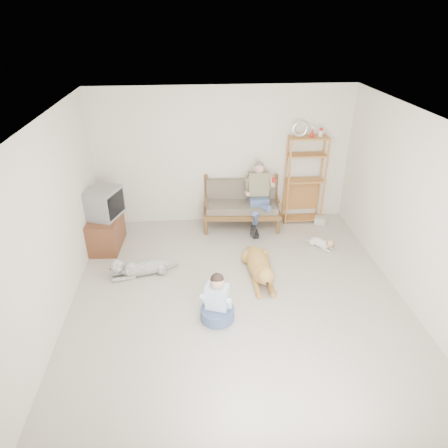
{
  "coord_description": "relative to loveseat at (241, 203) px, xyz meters",
  "views": [
    {
      "loc": [
        -0.63,
        -4.68,
        3.87
      ],
      "look_at": [
        -0.13,
        1.0,
        0.81
      ],
      "focal_mm": 32.0,
      "sensor_mm": 36.0,
      "label": 1
    }
  ],
  "objects": [
    {
      "name": "tv_stand",
      "position": [
        -2.56,
        -0.59,
        -0.19
      ],
      "size": [
        0.55,
        0.93,
        0.6
      ],
      "rotation": [
        0.0,
        0.0,
        -0.06
      ],
      "color": "brown",
      "rests_on": "ground"
    },
    {
      "name": "wall_left",
      "position": [
        -2.83,
        -2.43,
        0.86
      ],
      "size": [
        0.0,
        5.5,
        5.5
      ],
      "primitive_type": "plane",
      "rotation": [
        1.57,
        0.0,
        1.57
      ],
      "color": "beige",
      "rests_on": "ground"
    },
    {
      "name": "shaggy_dog",
      "position": [
        -1.88,
        -1.58,
        -0.34
      ],
      "size": [
        1.17,
        0.46,
        0.35
      ],
      "rotation": [
        0.0,
        0.0,
        -1.34
      ],
      "color": "white",
      "rests_on": "ground"
    },
    {
      "name": "child",
      "position": [
        -0.67,
        -2.74,
        -0.21
      ],
      "size": [
        0.48,
        0.48,
        0.76
      ],
      "rotation": [
        0.0,
        0.0,
        -0.36
      ],
      "color": "#516494",
      "rests_on": "ground"
    },
    {
      "name": "floor",
      "position": [
        -0.33,
        -2.43,
        -0.49
      ],
      "size": [
        5.5,
        5.5,
        0.0
      ],
      "primitive_type": "plane",
      "color": "beige",
      "rests_on": "ground"
    },
    {
      "name": "golden_retriever",
      "position": [
        0.09,
        -1.8,
        -0.3
      ],
      "size": [
        0.39,
        1.5,
        0.45
      ],
      "rotation": [
        0.0,
        0.0,
        0.02
      ],
      "color": "#C19043",
      "rests_on": "ground"
    },
    {
      "name": "loveseat",
      "position": [
        0.0,
        0.0,
        0.0
      ],
      "size": [
        1.55,
        0.8,
        0.95
      ],
      "rotation": [
        0.0,
        0.0,
        -0.07
      ],
      "color": "brown",
      "rests_on": "ground"
    },
    {
      "name": "book_stack",
      "position": [
        1.63,
        -0.07,
        -0.42
      ],
      "size": [
        0.26,
        0.23,
        0.14
      ],
      "primitive_type": "cube",
      "rotation": [
        0.0,
        0.0,
        -0.38
      ],
      "color": "silver",
      "rests_on": "ground"
    },
    {
      "name": "wall_front",
      "position": [
        -0.33,
        -5.18,
        0.86
      ],
      "size": [
        5.0,
        0.0,
        5.0
      ],
      "primitive_type": "plane",
      "rotation": [
        -1.57,
        0.0,
        0.0
      ],
      "color": "beige",
      "rests_on": "ground"
    },
    {
      "name": "man",
      "position": [
        0.3,
        -0.22,
        0.13
      ],
      "size": [
        0.51,
        0.73,
        1.18
      ],
      "color": "#516494",
      "rests_on": "loveseat"
    },
    {
      "name": "ceiling",
      "position": [
        -0.33,
        -2.43,
        2.21
      ],
      "size": [
        5.5,
        5.5,
        0.0
      ],
      "primitive_type": "plane",
      "rotation": [
        3.14,
        0.0,
        0.0
      ],
      "color": "white",
      "rests_on": "ground"
    },
    {
      "name": "terrier",
      "position": [
        1.4,
        -1.01,
        -0.39
      ],
      "size": [
        0.43,
        0.49,
        0.23
      ],
      "rotation": [
        0.0,
        0.0,
        0.67
      ],
      "color": "silver",
      "rests_on": "ground"
    },
    {
      "name": "wall_back",
      "position": [
        -0.33,
        0.32,
        0.86
      ],
      "size": [
        5.0,
        0.0,
        5.0
      ],
      "primitive_type": "plane",
      "rotation": [
        1.57,
        0.0,
        0.0
      ],
      "color": "beige",
      "rests_on": "ground"
    },
    {
      "name": "wall_right",
      "position": [
        2.17,
        -2.43,
        0.86
      ],
      "size": [
        0.0,
        5.5,
        5.5
      ],
      "primitive_type": "plane",
      "rotation": [
        1.57,
        0.0,
        -1.57
      ],
      "color": "beige",
      "rests_on": "ground"
    },
    {
      "name": "wall_outlet",
      "position": [
        -1.58,
        0.31,
        -0.19
      ],
      "size": [
        0.12,
        0.02,
        0.08
      ],
      "primitive_type": "cube",
      "color": "silver",
      "rests_on": "ground"
    },
    {
      "name": "etagere",
      "position": [
        1.28,
        0.12,
        0.42
      ],
      "size": [
        0.78,
        0.34,
        2.06
      ],
      "color": "#C0823C",
      "rests_on": "ground"
    },
    {
      "name": "crt_tv",
      "position": [
        -2.53,
        -0.55,
        0.37
      ],
      "size": [
        0.68,
        0.75,
        0.51
      ],
      "rotation": [
        0.0,
        0.0,
        -0.35
      ],
      "color": "gray",
      "rests_on": "tv_stand"
    }
  ]
}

